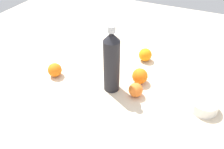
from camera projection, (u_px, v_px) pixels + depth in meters
ground_plane at (110, 88)px, 1.13m from camera, size 2.40×2.40×0.00m
water_bottle at (112, 62)px, 1.04m from camera, size 0.07×0.07×0.33m
orange_0 at (145, 55)px, 1.30m from camera, size 0.07×0.07×0.07m
orange_1 at (140, 76)px, 1.14m from camera, size 0.08×0.08×0.08m
orange_2 at (136, 89)px, 1.07m from camera, size 0.07×0.07×0.07m
orange_3 at (55, 70)px, 1.19m from camera, size 0.07×0.07×0.07m
ceramic_bowl at (204, 105)px, 1.00m from camera, size 0.12×0.12×0.05m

